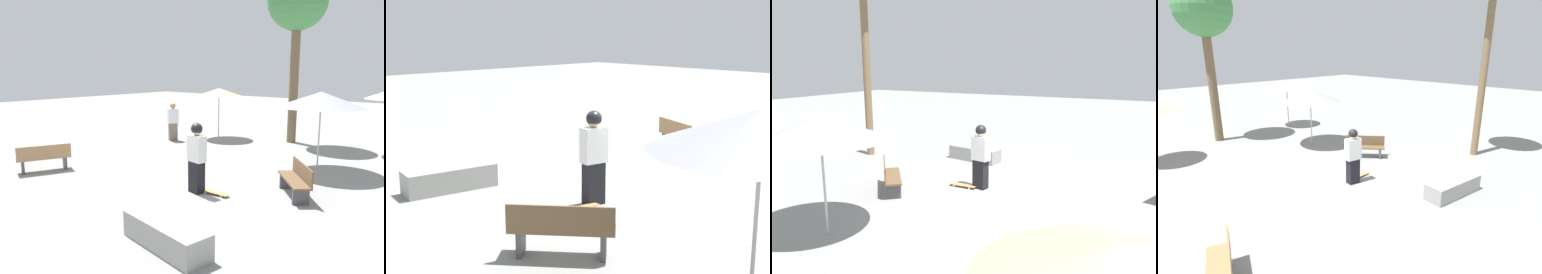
# 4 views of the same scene
# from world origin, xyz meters

# --- Properties ---
(ground_plane) EXTENTS (60.00, 60.00, 0.00)m
(ground_plane) POSITION_xyz_m (0.00, 0.00, 0.00)
(ground_plane) COLOR gray
(skater_main) EXTENTS (0.53, 0.35, 1.83)m
(skater_main) POSITION_xyz_m (-0.83, 0.41, 0.99)
(skater_main) COLOR black
(skater_main) RESTS_ON ground_plane
(skateboard) EXTENTS (0.80, 0.21, 0.07)m
(skateboard) POSITION_xyz_m (-1.31, 0.25, 0.06)
(skateboard) COLOR #B7844C
(skateboard) RESTS_ON ground_plane
(concrete_ledge) EXTENTS (1.99, 0.91, 0.49)m
(concrete_ledge) POSITION_xyz_m (-2.36, 3.13, 0.25)
(concrete_ledge) COLOR gray
(concrete_ledge) RESTS_ON ground_plane
(bench_near) EXTENTS (1.38, 1.50, 0.85)m
(bench_near) POSITION_xyz_m (-2.93, -0.99, 0.43)
(bench_near) COLOR #47474C
(bench_near) RESTS_ON ground_plane
(shade_umbrella_grey) EXTENTS (2.63, 2.63, 2.49)m
(shade_umbrella_grey) POSITION_xyz_m (-2.37, -3.74, 2.24)
(shade_umbrella_grey) COLOR #B7B7BC
(shade_umbrella_grey) RESTS_ON ground_plane
(shade_umbrella_tan) EXTENTS (2.12, 2.12, 2.30)m
(shade_umbrella_tan) POSITION_xyz_m (3.35, -6.23, 2.12)
(shade_umbrella_tan) COLOR #B7B7BC
(shade_umbrella_tan) RESTS_ON ground_plane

